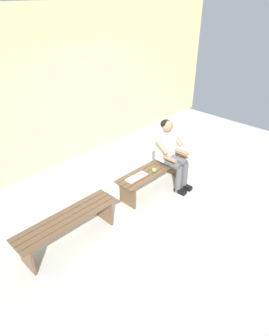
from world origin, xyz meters
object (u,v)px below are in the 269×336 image
object	(u,v)px
bench_near	(153,174)
apple	(154,170)
person_seated	(171,152)
bench_far	(68,224)
book_open	(137,177)

from	to	relation	value
bench_near	apple	bearing A→B (deg)	45.56
person_seated	bench_far	bearing A→B (deg)	-2.62
apple	bench_far	bearing A→B (deg)	-2.80
apple	book_open	size ratio (longest dim) A/B	0.19
bench_near	book_open	size ratio (longest dim) A/B	3.75
bench_near	book_open	world-z (taller)	book_open
bench_far	bench_near	bearing A→B (deg)	-180.00
person_seated	apple	world-z (taller)	person_seated
person_seated	book_open	bearing A→B (deg)	-7.72
book_open	apple	bearing A→B (deg)	166.01
apple	person_seated	bearing A→B (deg)	178.16
person_seated	apple	bearing A→B (deg)	-1.84
bench_near	person_seated	distance (m)	0.50
bench_near	apple	distance (m)	0.19
bench_far	book_open	world-z (taller)	book_open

